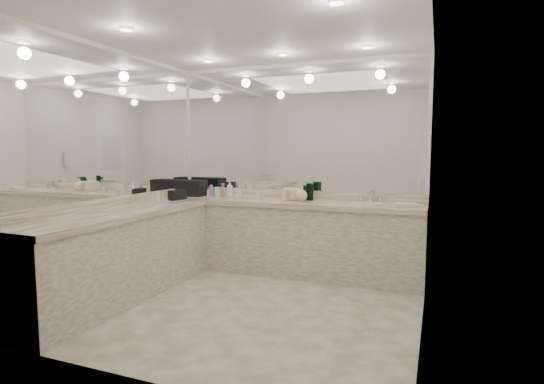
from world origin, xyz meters
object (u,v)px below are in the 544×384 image
at_px(hand_towel, 407,205).
at_px(soap_bottle_a, 230,189).
at_px(soap_bottle_b, 240,191).
at_px(cream_cosmetic_case, 293,194).
at_px(black_toiletry_bag, 191,188).
at_px(soap_bottle_c, 301,193).
at_px(sink, 368,204).
at_px(wall_phone, 424,167).

bearing_deg(hand_towel, soap_bottle_a, 176.75).
bearing_deg(soap_bottle_b, cream_cosmetic_case, 4.63).
bearing_deg(black_toiletry_bag, soap_bottle_c, -0.69).
distance_m(cream_cosmetic_case, soap_bottle_c, 0.16).
height_order(cream_cosmetic_case, soap_bottle_a, soap_bottle_a).
bearing_deg(hand_towel, black_toiletry_bag, 177.92).
height_order(soap_bottle_a, soap_bottle_c, soap_bottle_a).
bearing_deg(soap_bottle_c, hand_towel, -3.85).
bearing_deg(black_toiletry_bag, sink, -0.30).
relative_size(wall_phone, black_toiletry_bag, 0.63).
xyz_separation_m(soap_bottle_b, soap_bottle_c, (0.84, -0.03, 0.01)).
distance_m(black_toiletry_bag, cream_cosmetic_case, 1.43).
xyz_separation_m(sink, soap_bottle_c, (-0.79, -0.01, 0.10)).
distance_m(wall_phone, cream_cosmetic_case, 1.68).
xyz_separation_m(sink, black_toiletry_bag, (-2.35, 0.01, 0.11)).
bearing_deg(soap_bottle_a, soap_bottle_c, -2.51).
bearing_deg(cream_cosmetic_case, hand_towel, -20.64).
bearing_deg(hand_towel, cream_cosmetic_case, 172.97).
height_order(black_toiletry_bag, soap_bottle_a, black_toiletry_bag).
xyz_separation_m(wall_phone, soap_bottle_b, (-2.23, 0.52, -0.36)).
distance_m(black_toiletry_bag, soap_bottle_a, 0.58).
relative_size(wall_phone, hand_towel, 1.10).
relative_size(sink, soap_bottle_a, 2.03).
relative_size(sink, soap_bottle_c, 2.29).
xyz_separation_m(cream_cosmetic_case, soap_bottle_c, (0.13, -0.08, 0.03)).
relative_size(sink, wall_phone, 1.83).
bearing_deg(soap_bottle_a, wall_phone, -12.72).
bearing_deg(cream_cosmetic_case, soap_bottle_c, -46.01).
relative_size(sink, hand_towel, 2.02).
distance_m(sink, wall_phone, 0.91).
bearing_deg(cream_cosmetic_case, wall_phone, -34.35).
bearing_deg(black_toiletry_bag, cream_cosmetic_case, 2.65).
relative_size(soap_bottle_b, soap_bottle_c, 0.91).
bearing_deg(hand_towel, soap_bottle_b, 176.94).
relative_size(cream_cosmetic_case, hand_towel, 1.12).
bearing_deg(black_toiletry_bag, wall_phone, -9.84).
bearing_deg(soap_bottle_a, sink, -1.19).
bearing_deg(wall_phone, black_toiletry_bag, 170.16).
height_order(wall_phone, hand_towel, wall_phone).
bearing_deg(soap_bottle_b, soap_bottle_c, -1.90).
relative_size(hand_towel, soap_bottle_a, 1.00).
bearing_deg(wall_phone, hand_towel, 112.93).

